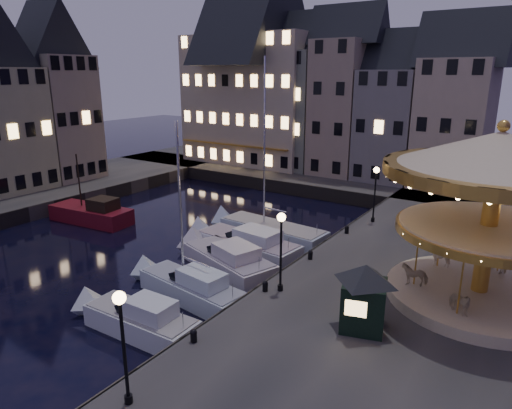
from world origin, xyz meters
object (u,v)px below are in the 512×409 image
Objects in this scene: bollard_c at (310,254)px; bollard_d at (347,229)px; ticket_kiosk at (365,286)px; red_fishing_boat at (93,214)px; streetlamp_c at (375,186)px; streetlamp_a at (122,332)px; motorboat_f at (267,230)px; motorboat_b at (135,319)px; bollard_a at (194,335)px; carousel at (495,186)px; motorboat_c at (187,286)px; streetlamp_b at (281,241)px; bollard_b at (265,286)px; motorboat_e at (243,243)px; motorboat_d at (225,259)px.

bollard_c is 5.50m from bollard_d.
bollard_c is at bearing 134.29° from ticket_kiosk.
red_fishing_boat is (-20.08, -0.39, -0.91)m from bollard_c.
bollard_c is (-0.60, -9.00, -2.41)m from streetlamp_c.
ticket_kiosk is (4.82, 8.95, -0.70)m from streetlamp_a.
motorboat_f is 1.69× the size of red_fishing_boat.
streetlamp_c is 0.60× the size of motorboat_b.
bollard_d is 20.95m from red_fishing_boat.
bollard_a is 0.08× the size of motorboat_b.
carousel reaches higher than bollard_a.
motorboat_c is at bearing 134.73° from bollard_a.
motorboat_b is (-4.93, -5.39, -3.38)m from streetlamp_b.
motorboat_c is at bearing -19.57° from red_fishing_boat.
bollard_d is at bearing 116.11° from ticket_kiosk.
streetlamp_c is 16.13m from motorboat_c.
streetlamp_a reaches higher than bollard_b.
streetlamp_c is (0.00, 13.50, 0.00)m from streetlamp_b.
motorboat_d is at bearing -77.43° from motorboat_e.
bollard_c is 6.07m from motorboat_e.
motorboat_b is at bearing -82.19° from motorboat_e.
motorboat_d reaches higher than bollard_c.
motorboat_e is at bearing -144.08° from bollard_d.
streetlamp_a reaches higher than bollard_d.
carousel is (9.23, 5.05, 5.48)m from bollard_b.
streetlamp_a reaches higher than motorboat_e.
motorboat_c is at bearing -81.61° from motorboat_f.
motorboat_d is at bearing -173.45° from carousel.
red_fishing_boat reaches higher than ticket_kiosk.
red_fishing_boat is at bearing 145.69° from streetlamp_a.
streetlamp_b is at bearing 90.00° from streetlamp_a.
ticket_kiosk is at bearing -11.45° from red_fishing_boat.
streetlamp_b is 6.50m from bollard_a.
streetlamp_c is at bearing 24.42° from red_fishing_boat.
motorboat_b is 3.99m from motorboat_c.
ticket_kiosk reaches higher than motorboat_b.
bollard_d is at bearing 90.00° from bollard_b.
streetlamp_b is 0.47× the size of motorboat_e.
motorboat_c is 1.32× the size of motorboat_d.
motorboat_f is (-0.89, 6.33, -0.11)m from motorboat_d.
streetlamp_c is 7.32× the size of bollard_a.
streetlamp_a is 10.55m from motorboat_c.
bollard_c is 0.06× the size of carousel.
bollard_d is (-0.60, -3.50, -2.41)m from streetlamp_c.
streetlamp_a is 20.15m from bollard_d.
motorboat_f is (-6.11, 9.72, -1.07)m from bollard_b.
streetlamp_c reaches higher than bollard_b.
streetlamp_a is at bearing -70.75° from motorboat_f.
bollard_c is at bearing -90.00° from bollard_d.
motorboat_c is (-5.14, -14.91, -3.34)m from streetlamp_c.
motorboat_e is at bearing -85.79° from motorboat_f.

